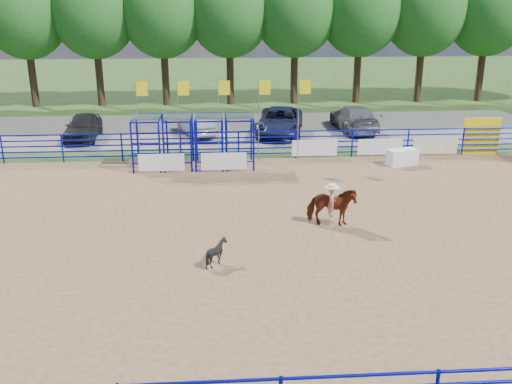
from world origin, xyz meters
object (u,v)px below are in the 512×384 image
(car_a, at_px, (83,127))
(car_b, at_px, (196,125))
(car_c, at_px, (280,121))
(announcer_table, at_px, (402,157))
(car_d, at_px, (354,118))
(horse_and_rider, at_px, (331,205))
(calf, at_px, (217,252))

(car_a, relative_size, car_b, 1.12)
(car_b, height_order, car_c, car_c)
(announcer_table, xyz_separation_m, car_c, (-5.42, 7.15, 0.38))
(car_c, distance_m, car_d, 4.88)
(horse_and_rider, height_order, car_a, horse_and_rider)
(announcer_table, bearing_deg, car_a, 158.80)
(announcer_table, distance_m, car_d, 7.96)
(horse_and_rider, relative_size, car_d, 0.42)
(horse_and_rider, distance_m, car_c, 14.83)
(horse_and_rider, height_order, calf, horse_and_rider)
(announcer_table, distance_m, calf, 14.17)
(announcer_table, relative_size, calf, 1.74)
(car_d, bearing_deg, car_a, 2.00)
(calf, height_order, car_d, car_d)
(car_a, bearing_deg, calf, -66.52)
(horse_and_rider, distance_m, calf, 5.19)
(car_b, xyz_separation_m, car_c, (5.15, -0.08, 0.14))
(car_a, xyz_separation_m, car_b, (6.66, 0.55, -0.11))
(car_b, relative_size, car_c, 0.69)
(announcer_table, relative_size, car_a, 0.34)
(calf, height_order, car_a, car_a)
(announcer_table, relative_size, car_d, 0.28)
(car_a, distance_m, car_b, 6.68)
(calf, height_order, car_b, car_b)
(car_a, relative_size, car_d, 0.82)
(calf, xyz_separation_m, car_c, (3.95, 17.78, 0.35))
(car_a, xyz_separation_m, car_c, (11.81, 0.47, 0.04))
(car_c, bearing_deg, calf, -92.22)
(horse_and_rider, relative_size, calf, 2.59)
(announcer_table, height_order, car_b, car_b)
(car_a, bearing_deg, car_b, 3.75)
(horse_and_rider, bearing_deg, calf, -145.20)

